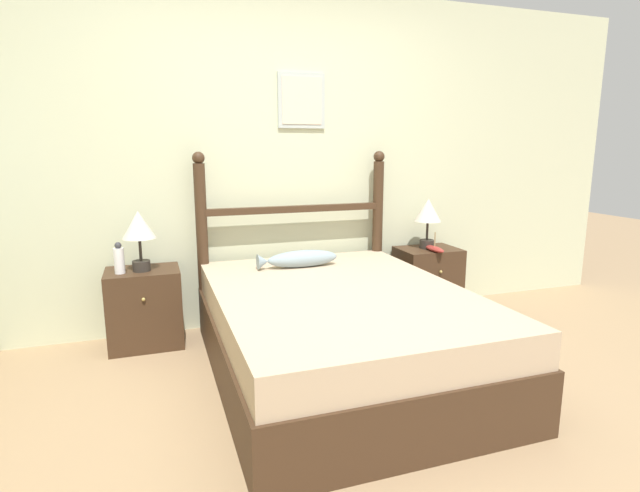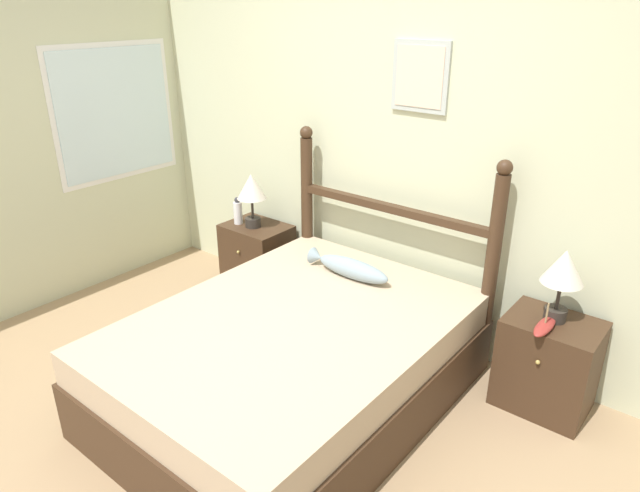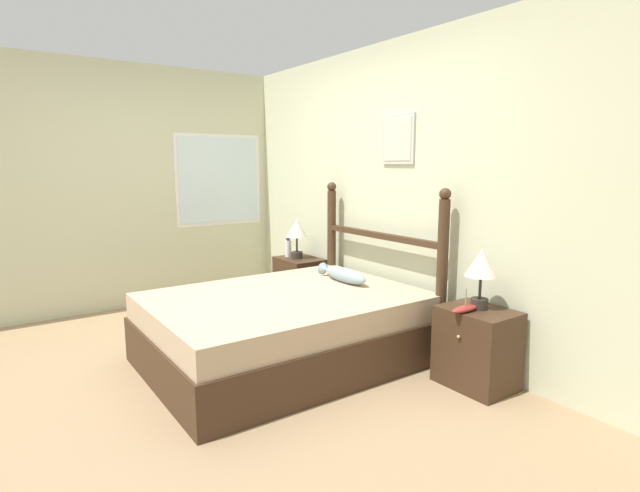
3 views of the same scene
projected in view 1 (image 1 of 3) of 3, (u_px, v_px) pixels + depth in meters
ground_plane at (359, 428)px, 2.50m from camera, size 16.00×16.00×0.00m
wall_back at (273, 161)px, 3.85m from camera, size 6.40×0.08×2.55m
bed at (340, 332)px, 3.06m from camera, size 1.50×2.02×0.54m
headboard at (295, 233)px, 3.87m from camera, size 1.50×0.09×1.35m
nightstand_left at (145, 308)px, 3.50m from camera, size 0.49×0.40×0.55m
nightstand_right at (427, 280)px, 4.23m from camera, size 0.49×0.40×0.55m
table_lamp_left at (139, 229)px, 3.36m from camera, size 0.22×0.22×0.41m
table_lamp_right at (428, 214)px, 4.12m from camera, size 0.22×0.22×0.41m
bottle at (119, 259)px, 3.34m from camera, size 0.07×0.07×0.21m
model_boat at (434, 249)px, 4.05m from camera, size 0.08×0.26×0.16m
fish_pillow at (299, 259)px, 3.55m from camera, size 0.59×0.13×0.12m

